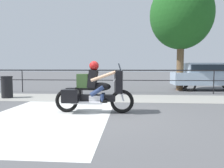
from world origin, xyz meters
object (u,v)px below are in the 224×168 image
object	(u,v)px
tree_behind_sign	(181,15)
motorcycle	(94,90)
parked_car	(208,75)
trash_bin	(7,87)

from	to	relation	value
tree_behind_sign	motorcycle	bearing A→B (deg)	-121.29
motorcycle	tree_behind_sign	bearing A→B (deg)	60.14
motorcycle	parked_car	distance (m)	8.95
motorcycle	trash_bin	size ratio (longest dim) A/B	2.46
motorcycle	parked_car	bearing A→B (deg)	51.32
trash_bin	tree_behind_sign	bearing A→B (deg)	24.60
motorcycle	parked_car	size ratio (longest dim) A/B	0.56
parked_car	tree_behind_sign	size ratio (longest dim) A/B	0.68
motorcycle	trash_bin	xyz separation A→B (m)	(-4.39, 2.84, -0.21)
trash_bin	motorcycle	bearing A→B (deg)	-32.91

